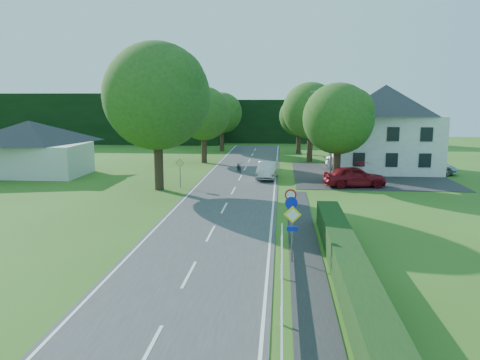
# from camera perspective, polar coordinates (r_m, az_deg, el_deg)

# --- Properties ---
(ground) EXTENTS (160.00, 160.00, 0.00)m
(ground) POSITION_cam_1_polar(r_m,az_deg,el_deg) (14.75, -11.05, -19.86)
(ground) COLOR #315117
(ground) RESTS_ON ground
(road) EXTENTS (7.00, 80.00, 0.04)m
(road) POSITION_cam_1_polar(r_m,az_deg,el_deg) (33.28, -1.52, -2.65)
(road) COLOR #3A3A3D
(road) RESTS_ON ground
(footpath) EXTENTS (1.50, 44.00, 0.04)m
(footpath) POSITION_cam_1_polar(r_m,az_deg,el_deg) (16.05, 9.19, -17.11)
(footpath) COLOR black
(footpath) RESTS_ON ground
(parking_pad) EXTENTS (14.00, 16.00, 0.04)m
(parking_pad) POSITION_cam_1_polar(r_m,az_deg,el_deg) (46.57, 15.22, 0.64)
(parking_pad) COLOR black
(parking_pad) RESTS_ON ground
(line_edge_left) EXTENTS (0.12, 80.00, 0.01)m
(line_edge_left) POSITION_cam_1_polar(r_m,az_deg,el_deg) (33.80, -7.00, -2.49)
(line_edge_left) COLOR white
(line_edge_left) RESTS_ON road
(line_edge_right) EXTENTS (0.12, 80.00, 0.01)m
(line_edge_right) POSITION_cam_1_polar(r_m,az_deg,el_deg) (33.06, 4.09, -2.71)
(line_edge_right) COLOR white
(line_edge_right) RESTS_ON road
(line_centre) EXTENTS (0.12, 80.00, 0.01)m
(line_centre) POSITION_cam_1_polar(r_m,az_deg,el_deg) (33.27, -1.52, -2.61)
(line_centre) COLOR white
(line_centre) RESTS_ON road
(hedge_right) EXTENTS (1.20, 30.00, 1.30)m
(hedge_right) POSITION_cam_1_polar(r_m,az_deg,el_deg) (14.21, 16.44, -18.34)
(hedge_right) COLOR black
(hedge_right) RESTS_ON ground
(tree_main) EXTENTS (9.40, 9.40, 11.64)m
(tree_main) POSITION_cam_1_polar(r_m,az_deg,el_deg) (37.58, -10.05, 7.58)
(tree_main) COLOR #224A16
(tree_main) RESTS_ON ground
(tree_left_far) EXTENTS (7.00, 7.00, 8.58)m
(tree_left_far) POSITION_cam_1_polar(r_m,az_deg,el_deg) (53.07, -4.44, 6.70)
(tree_left_far) COLOR #224A16
(tree_left_far) RESTS_ON ground
(tree_right_far) EXTENTS (7.40, 7.40, 9.09)m
(tree_right_far) POSITION_cam_1_polar(r_m,az_deg,el_deg) (54.42, 8.57, 6.97)
(tree_right_far) COLOR #224A16
(tree_right_far) RESTS_ON ground
(tree_left_back) EXTENTS (6.60, 6.60, 8.07)m
(tree_left_back) POSITION_cam_1_polar(r_m,az_deg,el_deg) (64.87, -2.24, 7.09)
(tree_left_back) COLOR #224A16
(tree_left_back) RESTS_ON ground
(tree_right_back) EXTENTS (6.20, 6.20, 7.56)m
(tree_right_back) POSITION_cam_1_polar(r_m,az_deg,el_deg) (62.40, 7.20, 6.67)
(tree_right_back) COLOR #224A16
(tree_right_back) RESTS_ON ground
(tree_right_mid) EXTENTS (7.00, 7.00, 8.58)m
(tree_right_mid) POSITION_cam_1_polar(r_m,az_deg,el_deg) (40.64, 11.84, 5.53)
(tree_right_mid) COLOR #224A16
(tree_right_mid) RESTS_ON ground
(treeline_left) EXTENTS (44.00, 6.00, 8.00)m
(treeline_left) POSITION_cam_1_polar(r_m,az_deg,el_deg) (80.83, -18.19, 7.15)
(treeline_left) COLOR black
(treeline_left) RESTS_ON ground
(treeline_right) EXTENTS (30.00, 5.00, 7.00)m
(treeline_right) POSITION_cam_1_polar(r_m,az_deg,el_deg) (78.46, 8.25, 7.10)
(treeline_right) COLOR black
(treeline_right) RESTS_ON ground
(bungalow_left) EXTENTS (11.00, 6.50, 5.20)m
(bungalow_left) POSITION_cam_1_polar(r_m,az_deg,el_deg) (48.70, -24.19, 3.70)
(bungalow_left) COLOR silver
(bungalow_left) RESTS_ON ground
(house_white) EXTENTS (10.60, 8.40, 8.60)m
(house_white) POSITION_cam_1_polar(r_m,az_deg,el_deg) (49.41, 17.15, 6.19)
(house_white) COLOR silver
(house_white) RESTS_ON ground
(streetlight) EXTENTS (2.03, 0.18, 8.00)m
(streetlight) POSITION_cam_1_polar(r_m,az_deg,el_deg) (42.57, 10.95, 5.98)
(streetlight) COLOR slate
(streetlight) RESTS_ON ground
(sign_priority_right) EXTENTS (0.78, 0.09, 2.59)m
(sign_priority_right) POSITION_cam_1_polar(r_m,az_deg,el_deg) (20.98, 6.42, -5.28)
(sign_priority_right) COLOR slate
(sign_priority_right) RESTS_ON ground
(sign_roundabout) EXTENTS (0.64, 0.08, 2.37)m
(sign_roundabout) POSITION_cam_1_polar(r_m,az_deg,el_deg) (23.91, 6.26, -3.68)
(sign_roundabout) COLOR slate
(sign_roundabout) RESTS_ON ground
(sign_speed_limit) EXTENTS (0.64, 0.11, 2.37)m
(sign_speed_limit) POSITION_cam_1_polar(r_m,az_deg,el_deg) (25.83, 6.18, -2.43)
(sign_speed_limit) COLOR slate
(sign_speed_limit) RESTS_ON ground
(sign_priority_left) EXTENTS (0.78, 0.09, 2.44)m
(sign_priority_left) POSITION_cam_1_polar(r_m,az_deg,el_deg) (38.55, -7.33, 1.58)
(sign_priority_left) COLOR slate
(sign_priority_left) RESTS_ON ground
(moving_car) EXTENTS (1.97, 4.76, 1.53)m
(moving_car) POSITION_cam_1_polar(r_m,az_deg,el_deg) (42.71, 3.37, 1.22)
(moving_car) COLOR #B0B0B5
(moving_car) RESTS_ON road
(motorcycle) EXTENTS (1.16, 2.09, 1.04)m
(motorcycle) POSITION_cam_1_polar(r_m,az_deg,el_deg) (46.22, -0.12, 1.60)
(motorcycle) COLOR black
(motorcycle) RESTS_ON road
(parked_car_red) EXTENTS (5.28, 2.72, 1.72)m
(parked_car_red) POSITION_cam_1_polar(r_m,az_deg,el_deg) (39.74, 13.79, 0.43)
(parked_car_red) COLOR maroon
(parked_car_red) RESTS_ON parking_pad
(parked_car_silver_a) EXTENTS (5.25, 2.02, 1.71)m
(parked_car_silver_a) POSITION_cam_1_polar(r_m,az_deg,el_deg) (49.24, 13.42, 2.23)
(parked_car_silver_a) COLOR #A8A8AC
(parked_car_silver_a) RESTS_ON parking_pad
(parked_car_silver_b) EXTENTS (5.57, 3.30, 1.45)m
(parked_car_silver_b) POSITION_cam_1_polar(r_m,az_deg,el_deg) (48.84, 22.01, 1.56)
(parked_car_silver_b) COLOR silver
(parked_car_silver_b) RESTS_ON parking_pad
(parasol) EXTENTS (2.48, 2.50, 1.75)m
(parasol) POSITION_cam_1_polar(r_m,az_deg,el_deg) (42.98, 14.58, 1.12)
(parasol) COLOR red
(parasol) RESTS_ON parking_pad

